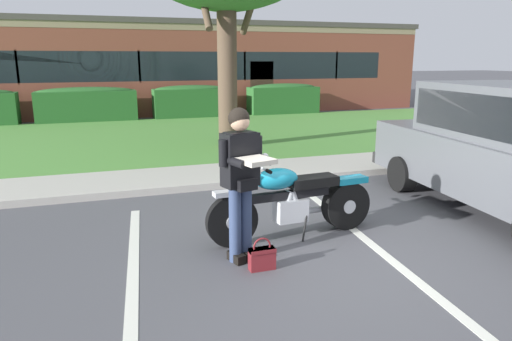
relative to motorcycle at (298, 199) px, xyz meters
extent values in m
plane|color=#4C4C51|center=(0.19, -0.70, -0.49)|extent=(140.00, 140.00, 0.00)
cube|color=#B7B2A8|center=(0.19, 2.53, -0.43)|extent=(60.00, 0.20, 0.12)
cube|color=#B7B2A8|center=(0.19, 3.38, -0.45)|extent=(60.00, 1.50, 0.08)
cube|color=#518E3D|center=(0.19, 8.23, -0.46)|extent=(60.00, 8.20, 0.06)
cube|color=silver|center=(-2.08, -0.50, -0.49)|extent=(0.55, 4.39, 0.01)
cube|color=silver|center=(0.75, -0.50, -0.49)|extent=(0.55, 4.39, 0.01)
cylinder|color=black|center=(-0.88, -0.07, -0.17)|extent=(0.65, 0.15, 0.64)
cylinder|color=silver|center=(-0.88, -0.07, -0.17)|extent=(0.19, 0.13, 0.18)
cylinder|color=black|center=(0.72, 0.05, -0.17)|extent=(0.65, 0.23, 0.64)
cylinder|color=silver|center=(0.72, 0.05, -0.17)|extent=(0.19, 0.21, 0.18)
cube|color=silver|center=(-0.88, -0.07, 0.18)|extent=(0.45, 0.17, 0.06)
cube|color=teal|center=(0.77, 0.05, 0.17)|extent=(0.45, 0.23, 0.08)
cylinder|color=silver|center=(-0.74, -0.14, 0.11)|extent=(0.31, 0.07, 0.58)
cylinder|color=silver|center=(-0.75, 0.02, 0.11)|extent=(0.31, 0.07, 0.58)
sphere|color=silver|center=(-0.71, -0.06, 0.37)|extent=(0.17, 0.17, 0.17)
cylinder|color=silver|center=(-0.57, -0.05, 0.49)|extent=(0.09, 0.72, 0.03)
cylinder|color=black|center=(-0.54, -0.40, 0.49)|extent=(0.05, 0.10, 0.04)
cylinder|color=black|center=(-0.59, 0.31, 0.49)|extent=(0.05, 0.10, 0.04)
sphere|color=silver|center=(-0.56, -0.35, 0.65)|extent=(0.08, 0.08, 0.08)
sphere|color=silver|center=(-0.61, 0.25, 0.65)|extent=(0.08, 0.08, 0.08)
cube|color=#B2BCC6|center=(-0.65, -0.05, 0.59)|extent=(0.17, 0.37, 0.35)
cube|color=black|center=(-0.13, -0.01, 0.07)|extent=(1.10, 0.18, 0.10)
ellipsoid|color=teal|center=(-0.30, -0.03, 0.29)|extent=(0.58, 0.36, 0.26)
cube|color=black|center=(0.20, 0.01, 0.21)|extent=(0.66, 0.33, 0.12)
cube|color=silver|center=(-0.10, -0.01, -0.13)|extent=(0.42, 0.27, 0.28)
cylinder|color=silver|center=(-0.13, -0.01, 0.03)|extent=(0.18, 0.13, 0.21)
cylinder|color=silver|center=(-0.07, -0.01, 0.03)|extent=(0.18, 0.13, 0.21)
cylinder|color=silver|center=(0.26, 0.16, -0.23)|extent=(0.60, 0.12, 0.08)
cylinder|color=silver|center=(0.46, 0.17, -0.23)|extent=(0.60, 0.12, 0.08)
cylinder|color=black|center=(0.03, -0.16, -0.34)|extent=(0.12, 0.12, 0.30)
cube|color=black|center=(-0.82, -0.47, -0.44)|extent=(0.17, 0.26, 0.10)
cube|color=black|center=(-0.96, -0.51, -0.44)|extent=(0.17, 0.26, 0.10)
cylinder|color=navy|center=(-0.83, -0.45, -0.06)|extent=(0.14, 0.14, 0.86)
cylinder|color=navy|center=(-0.96, -0.49, -0.06)|extent=(0.14, 0.14, 0.86)
cube|color=black|center=(-0.89, -0.47, 0.66)|extent=(0.43, 0.32, 0.58)
cube|color=black|center=(-0.89, -0.47, 0.93)|extent=(0.34, 0.27, 0.06)
sphere|color=tan|center=(-0.89, -0.47, 1.07)|extent=(0.21, 0.21, 0.21)
sphere|color=black|center=(-0.90, -0.46, 1.10)|extent=(0.23, 0.23, 0.23)
cube|color=black|center=(-0.86, -0.59, 0.41)|extent=(0.24, 0.16, 0.12)
cylinder|color=black|center=(-0.70, -0.58, 0.68)|extent=(0.18, 0.35, 0.09)
cylinder|color=black|center=(-1.00, -0.67, 0.68)|extent=(0.18, 0.35, 0.09)
cylinder|color=black|center=(-0.68, -0.43, 0.76)|extent=(0.10, 0.10, 0.28)
cylinder|color=black|center=(-1.10, -0.55, 0.76)|extent=(0.10, 0.10, 0.28)
cube|color=beige|center=(-0.81, -0.76, 0.70)|extent=(0.40, 0.40, 0.05)
cube|color=maroon|center=(-0.75, -0.79, -0.37)|extent=(0.28, 0.12, 0.24)
cube|color=maroon|center=(-0.75, -0.79, -0.27)|extent=(0.28, 0.13, 0.04)
torus|color=maroon|center=(-0.75, -0.79, -0.23)|extent=(0.20, 0.02, 0.20)
cube|color=black|center=(2.43, -0.27, 0.99)|extent=(0.30, 2.72, 0.55)
cube|color=black|center=(3.38, 0.88, 0.95)|extent=(1.57, 0.39, 0.51)
cube|color=black|center=(3.51, 2.18, -0.09)|extent=(1.90, 0.28, 0.20)
cylinder|color=black|center=(2.53, 1.34, -0.19)|extent=(0.30, 0.62, 0.60)
cylinder|color=black|center=(4.30, 1.17, -0.19)|extent=(0.30, 0.62, 0.60)
cylinder|color=brown|center=(0.78, 6.04, 1.29)|extent=(0.47, 0.47, 3.56)
cylinder|color=brown|center=(1.37, 6.04, 2.87)|extent=(0.16, 1.29, 1.15)
cylinder|color=brown|center=(0.23, 6.04, 3.00)|extent=(0.16, 1.23, 1.39)
cube|color=#286028|center=(-2.57, 12.54, 0.06)|extent=(3.40, 0.90, 1.10)
ellipsoid|color=#286028|center=(-2.57, 12.54, 0.61)|extent=(3.23, 0.84, 0.28)
cube|color=#286028|center=(1.17, 12.54, 0.06)|extent=(2.85, 0.90, 1.10)
ellipsoid|color=#286028|center=(1.17, 12.54, 0.61)|extent=(2.71, 0.84, 0.28)
cube|color=#286028|center=(4.91, 12.54, 0.06)|extent=(2.83, 0.90, 1.10)
ellipsoid|color=#286028|center=(4.91, 12.54, 0.61)|extent=(2.69, 0.84, 0.28)
cube|color=brown|center=(-0.62, 17.55, 1.26)|extent=(24.28, 8.64, 3.49)
cube|color=#998466|center=(-0.62, 13.27, 2.89)|extent=(24.28, 0.10, 0.24)
cube|color=#4C4742|center=(-0.62, 17.55, 3.11)|extent=(24.53, 8.73, 0.20)
cube|color=#1E282D|center=(-0.62, 13.26, 1.43)|extent=(20.64, 0.06, 1.10)
cube|color=brown|center=(-4.75, 13.25, 1.43)|extent=(0.08, 0.04, 1.20)
cube|color=brown|center=(-0.62, 13.25, 1.43)|extent=(0.08, 0.04, 1.20)
cube|color=brown|center=(3.51, 13.25, 1.43)|extent=(0.08, 0.04, 1.20)
cube|color=brown|center=(7.64, 13.25, 1.43)|extent=(0.08, 0.04, 1.20)
cube|color=#473323|center=(4.24, 13.27, 0.56)|extent=(1.00, 0.08, 2.10)
camera|label=1|loc=(-2.33, -5.18, 1.71)|focal=33.04mm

